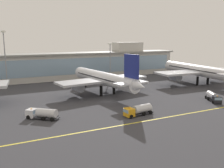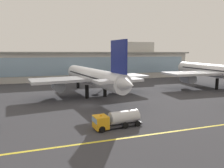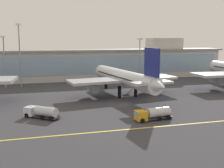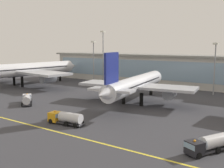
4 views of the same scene
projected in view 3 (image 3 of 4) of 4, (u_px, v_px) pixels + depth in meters
The scene contains 9 objects.
ground_plane at pixel (123, 104), 82.57m from camera, with size 182.35×182.35×0.00m, color #38383D.
taxiway_centreline_stripe at pixel (155, 127), 61.64m from camera, with size 145.88×0.50×0.01m, color yellow.
terminal_building at pixel (92, 63), 132.71m from camera, with size 133.25×14.00×18.98m.
airliner_near_right at pixel (124, 78), 94.12m from camera, with size 37.75×47.86×16.36m.
baggage_tug_near at pixel (41, 112), 68.44m from camera, with size 8.48×7.68×2.90m.
service_truck_far at pixel (152, 114), 66.62m from camera, with size 9.26×3.79×2.90m.
apron_light_mast_west at pixel (4, 53), 109.57m from camera, with size 1.80×1.80×19.92m.
apron_light_mast_centre at pixel (140, 52), 124.73m from camera, with size 1.80×1.80×18.96m.
apron_light_mast_east at pixel (19, 46), 110.57m from camera, with size 1.80×1.80×24.53m.
Camera 3 is at (-24.76, -76.76, 18.94)m, focal length 45.89 mm.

